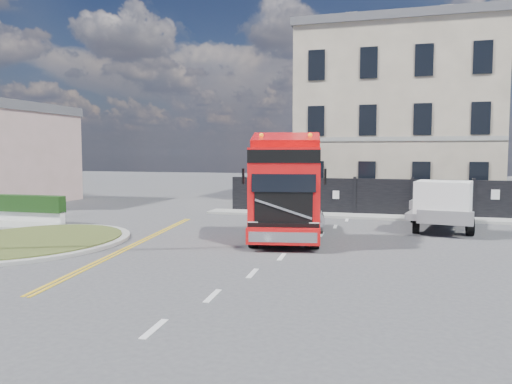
% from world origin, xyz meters
% --- Properties ---
extents(ground, '(120.00, 120.00, 0.00)m').
position_xyz_m(ground, '(0.00, 0.00, 0.00)').
color(ground, '#424244').
rests_on(ground, ground).
extents(traffic_island, '(6.80, 6.80, 0.17)m').
position_xyz_m(traffic_island, '(-7.00, -3.00, 0.08)').
color(traffic_island, gray).
rests_on(traffic_island, ground).
extents(hoarding_fence, '(18.80, 0.25, 2.00)m').
position_xyz_m(hoarding_fence, '(6.55, 9.00, 1.00)').
color(hoarding_fence, black).
rests_on(hoarding_fence, ground).
extents(georgian_building, '(12.30, 10.30, 12.80)m').
position_xyz_m(georgian_building, '(6.00, 16.50, 5.77)').
color(georgian_building, beige).
rests_on(georgian_building, ground).
extents(pavement_far, '(20.00, 1.60, 0.12)m').
position_xyz_m(pavement_far, '(6.00, 8.10, 0.06)').
color(pavement_far, gray).
rests_on(pavement_far, ground).
extents(truck, '(3.68, 7.09, 4.04)m').
position_xyz_m(truck, '(2.13, 0.14, 1.81)').
color(truck, black).
rests_on(truck, ground).
extents(flatbed_pickup, '(3.07, 5.68, 2.23)m').
position_xyz_m(flatbed_pickup, '(8.10, 4.06, 1.20)').
color(flatbed_pickup, slate).
rests_on(flatbed_pickup, ground).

